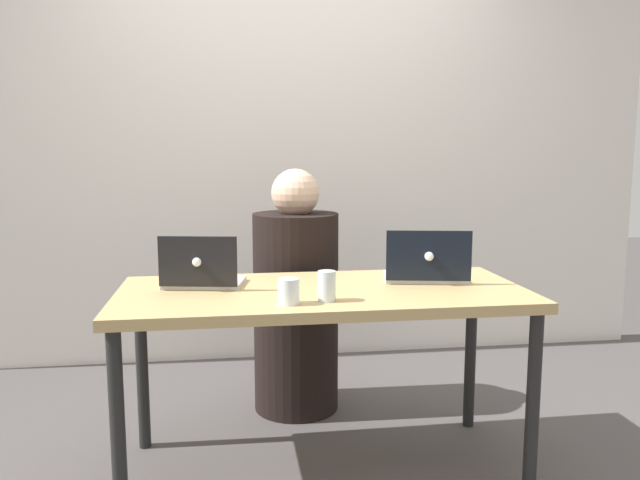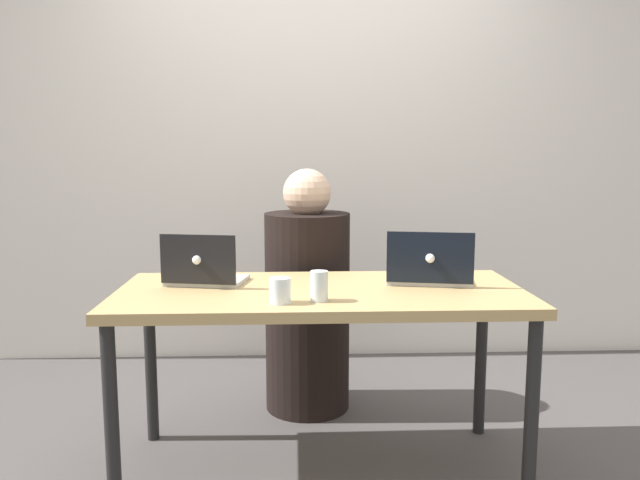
{
  "view_description": "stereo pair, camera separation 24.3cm",
  "coord_description": "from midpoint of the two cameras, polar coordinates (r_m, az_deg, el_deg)",
  "views": [
    {
      "loc": [
        -0.35,
        -2.32,
        1.26
      ],
      "look_at": [
        0.0,
        0.07,
        0.92
      ],
      "focal_mm": 35.0,
      "sensor_mm": 36.0,
      "label": 1
    },
    {
      "loc": [
        -0.11,
        -2.34,
        1.26
      ],
      "look_at": [
        0.0,
        0.07,
        0.92
      ],
      "focal_mm": 35.0,
      "sensor_mm": 36.0,
      "label": 2
    }
  ],
  "objects": [
    {
      "name": "water_glass_left",
      "position": [
        2.17,
        -6.12,
        -4.88
      ],
      "size": [
        0.08,
        0.08,
        0.09
      ],
      "color": "silver",
      "rests_on": "desk"
    },
    {
      "name": "desk",
      "position": [
        2.41,
        -2.66,
        -6.16
      ],
      "size": [
        1.56,
        0.69,
        0.74
      ],
      "color": "tan",
      "rests_on": "ground"
    },
    {
      "name": "ground_plane",
      "position": [
        2.66,
        -2.56,
        -20.21
      ],
      "size": [
        12.0,
        12.0,
        0.0
      ],
      "primitive_type": "plane",
      "color": "#4B4747"
    },
    {
      "name": "laptop_back_right",
      "position": [
        2.54,
        6.99,
        -2.75
      ],
      "size": [
        0.37,
        0.29,
        0.22
      ],
      "rotation": [
        0.0,
        0.0,
        2.95
      ],
      "color": "silver",
      "rests_on": "desk"
    },
    {
      "name": "water_glass_center",
      "position": [
        2.2,
        -2.56,
        -4.44
      ],
      "size": [
        0.06,
        0.06,
        0.11
      ],
      "color": "silver",
      "rests_on": "desk"
    },
    {
      "name": "back_wall",
      "position": [
        3.8,
        -4.9,
        6.7
      ],
      "size": [
        4.5,
        0.1,
        2.34
      ],
      "primitive_type": "cube",
      "color": "silver",
      "rests_on": "ground"
    },
    {
      "name": "laptop_back_left",
      "position": [
        2.48,
        -13.49,
        -3.2
      ],
      "size": [
        0.33,
        0.27,
        0.21
      ],
      "rotation": [
        0.0,
        0.0,
        2.95
      ],
      "color": "#B5B6B5",
      "rests_on": "desk"
    },
    {
      "name": "person_at_center",
      "position": [
        3.05,
        -4.51,
        -5.89
      ],
      "size": [
        0.48,
        0.48,
        1.18
      ],
      "rotation": [
        0.0,
        0.0,
        3.31
      ],
      "color": "black",
      "rests_on": "ground"
    }
  ]
}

